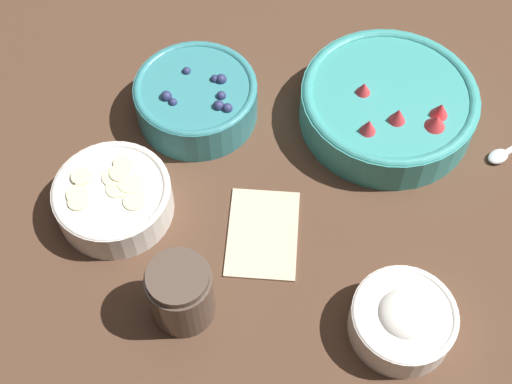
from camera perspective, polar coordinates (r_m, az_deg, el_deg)
name	(u,v)px	position (r m, az deg, el deg)	size (l,w,h in m)	color
ground_plane	(314,156)	(0.99, 4.65, 2.87)	(4.00, 4.00, 0.00)	#4C3323
bowl_strawberries	(389,104)	(1.02, 10.56, 6.96)	(0.25, 0.25, 0.08)	teal
bowl_blueberries	(196,97)	(1.01, -4.80, 7.55)	(0.17, 0.17, 0.07)	teal
bowl_bananas	(113,197)	(0.93, -11.36, -0.40)	(0.15, 0.15, 0.05)	silver
bowl_cream	(403,319)	(0.86, 11.67, -9.94)	(0.12, 0.12, 0.06)	white
jar_chocolate	(181,294)	(0.84, -6.02, -8.10)	(0.08, 0.08, 0.09)	#4C3D33
napkin	(261,232)	(0.92, 0.41, -3.21)	(0.16, 0.14, 0.01)	beige
spoon	(512,149)	(1.05, 19.78, 3.28)	(0.13, 0.08, 0.01)	silver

